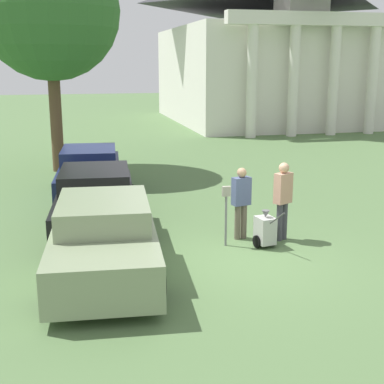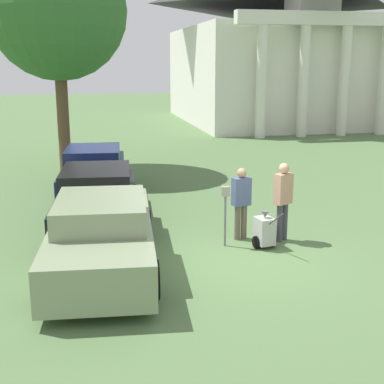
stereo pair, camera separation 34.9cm
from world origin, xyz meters
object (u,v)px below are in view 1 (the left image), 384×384
Objects in this scene: person_supervisor at (283,196)px; equipment_cart at (265,230)px; parked_car_black at (96,200)px; parking_meter at (226,205)px; parked_car_sage at (104,235)px; church at (266,35)px; parked_car_navy at (90,175)px; person_worker at (241,199)px.

equipment_cart is at bearing 7.18° from person_supervisor.
parking_meter is (2.74, -2.12, 0.26)m from parked_car_black.
parked_car_sage reaches higher than parking_meter.
person_supervisor is 1.82× the size of equipment_cart.
parking_meter is 1.05m from equipment_cart.
parked_car_black is 5.17× the size of equipment_cart.
parked_car_sage is 0.21× the size of church.
parked_car_sage is 5.85m from parked_car_navy.
church is at bearing 67.63° from parked_car_sage.
parked_car_navy is 5.71m from person_worker.
parked_car_black reaches higher than equipment_cart.
parked_car_navy reaches higher than parked_car_sage.
parking_meter is 0.81× the size of person_worker.
person_supervisor is (4.12, 0.85, 0.35)m from parked_car_sage.
person_supervisor is (1.38, 0.09, 0.10)m from parking_meter.
parking_meter is 0.05× the size of church.
parked_car_black is 2.97m from parked_car_navy.
person_worker is at bearing -111.85° from church.
parked_car_navy is 3.62× the size of parking_meter.
person_supervisor is 25.90m from church.
person_worker is 0.93× the size of person_supervisor.
church is at bearing 67.49° from parking_meter.
parked_car_sage is 28.35m from church.
church reaches higher than parking_meter.
person_supervisor reaches higher than parked_car_black.
person_supervisor reaches higher than parked_car_sage.
equipment_cart is 26.55m from church.
parked_car_navy is 2.94× the size of person_worker.
person_worker reaches higher than parking_meter.
parked_car_black is 3.78× the size of parking_meter.
church is (12.72, 21.94, 5.07)m from parked_car_black.
parked_car_navy is (0.00, 5.85, 0.02)m from parked_car_sage.
person_worker is (3.22, 1.15, 0.26)m from parked_car_sage.
person_worker reaches higher than equipment_cart.
parked_car_navy is at bearing -123.83° from church.
parked_car_sage is at bearing -85.25° from parked_car_navy.
person_worker is 0.07× the size of church.
parked_car_navy is 5.79m from parking_meter.
equipment_cart is at bearing 12.51° from parked_car_sage.
parking_meter is at bearing 25.72° from person_worker.
parked_car_sage is 3.43m from person_worker.
person_worker is 1.68× the size of equipment_cart.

